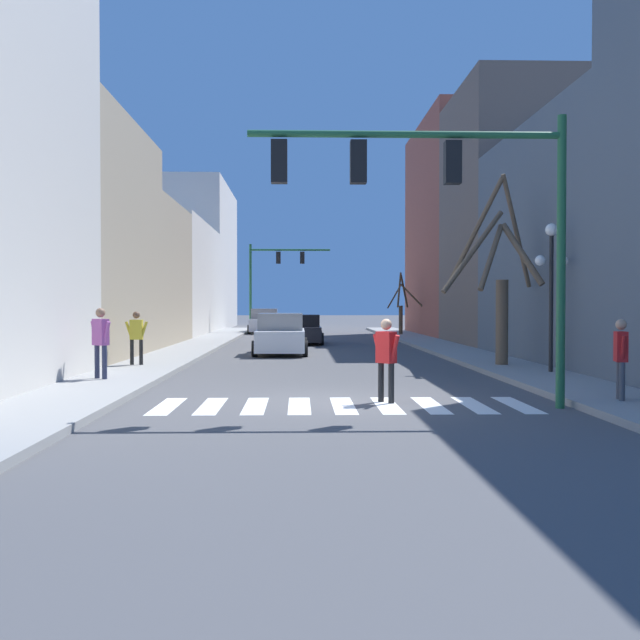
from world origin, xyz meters
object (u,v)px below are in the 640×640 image
object	(u,v)px
car_parked_left_far	(281,335)
street_tree_right_far	(402,307)
street_lamp_right_corner	(551,267)
street_tree_left_far	(499,283)
car_at_intersection	(265,322)
pedestrian_crossing_street	(386,353)
traffic_signal_near	(443,191)
pedestrian_on_right_sidewalk	(136,333)
pedestrian_waiting_at_curb	(621,352)
pedestrian_near_right_corner	(101,337)
car_driving_toward_lane	(304,330)
traffic_signal_far	(273,270)

from	to	relation	value
car_parked_left_far	street_tree_right_far	bearing A→B (deg)	156.08
street_lamp_right_corner	street_tree_right_far	xyz separation A→B (m)	(-0.64, 26.20, -1.25)
car_parked_left_far	street_tree_left_far	world-z (taller)	street_tree_left_far
car_at_intersection	pedestrian_crossing_street	size ratio (longest dim) A/B	2.62
traffic_signal_near	car_parked_left_far	bearing A→B (deg)	102.66
car_at_intersection	pedestrian_on_right_sidewalk	bearing A→B (deg)	174.62
pedestrian_waiting_at_curb	car_parked_left_far	bearing A→B (deg)	-143.86
car_parked_left_far	street_tree_right_far	xyz separation A→B (m)	(7.30, 16.46, 1.11)
car_at_intersection	pedestrian_near_right_corner	world-z (taller)	pedestrian_near_right_corner
pedestrian_on_right_sidewalk	pedestrian_crossing_street	bearing A→B (deg)	130.72
pedestrian_near_right_corner	street_tree_right_far	xyz separation A→B (m)	(11.68, 27.84, 0.67)
pedestrian_crossing_street	car_driving_toward_lane	bearing A→B (deg)	-34.58
traffic_signal_near	pedestrian_near_right_corner	size ratio (longest dim) A/B	3.45
car_at_intersection	pedestrian_waiting_at_curb	xyz separation A→B (m)	(8.92, -38.06, 0.30)
car_parked_left_far	pedestrian_waiting_at_curb	distance (m)	17.54
traffic_signal_near	pedestrian_waiting_at_curb	xyz separation A→B (m)	(3.63, 0.09, -3.20)
traffic_signal_near	pedestrian_crossing_street	world-z (taller)	traffic_signal_near
pedestrian_waiting_at_curb	pedestrian_crossing_street	world-z (taller)	pedestrian_waiting_at_curb
pedestrian_waiting_at_curb	pedestrian_near_right_corner	xyz separation A→B (m)	(-11.62, 4.59, 0.12)
street_tree_right_far	car_driving_toward_lane	bearing A→B (deg)	-126.65
street_lamp_right_corner	street_tree_left_far	distance (m)	2.70
pedestrian_on_right_sidewalk	car_parked_left_far	bearing A→B (deg)	-122.29
car_parked_left_far	pedestrian_near_right_corner	world-z (taller)	pedestrian_near_right_corner
street_lamp_right_corner	pedestrian_waiting_at_curb	distance (m)	6.59
pedestrian_waiting_at_curb	pedestrian_near_right_corner	size ratio (longest dim) A/B	0.89
traffic_signal_near	pedestrian_near_right_corner	bearing A→B (deg)	149.59
pedestrian_on_right_sidewalk	street_tree_left_far	distance (m)	11.64
street_lamp_right_corner	pedestrian_near_right_corner	size ratio (longest dim) A/B	2.31
traffic_signal_near	pedestrian_crossing_street	size ratio (longest dim) A/B	3.57
traffic_signal_near	street_tree_left_far	xyz separation A→B (m)	(3.51, 8.87, -1.56)
street_lamp_right_corner	pedestrian_on_right_sidewalk	bearing A→B (deg)	167.25
traffic_signal_near	street_lamp_right_corner	distance (m)	7.75
pedestrian_near_right_corner	pedestrian_on_right_sidewalk	xyz separation A→B (m)	(-0.04, 4.43, -0.08)
traffic_signal_far	street_tree_right_far	distance (m)	10.27
street_lamp_right_corner	car_driving_toward_lane	size ratio (longest dim) A/B	0.95
street_lamp_right_corner	pedestrian_on_right_sidewalk	distance (m)	12.82
street_lamp_right_corner	pedestrian_waiting_at_curb	world-z (taller)	street_lamp_right_corner
street_tree_right_far	pedestrian_on_right_sidewalk	bearing A→B (deg)	-116.58
pedestrian_waiting_at_curb	pedestrian_on_right_sidewalk	bearing A→B (deg)	-115.98
pedestrian_near_right_corner	pedestrian_on_right_sidewalk	bearing A→B (deg)	129.91
traffic_signal_far	car_at_intersection	xyz separation A→B (m)	(-0.60, 0.29, -3.68)
car_parked_left_far	pedestrian_waiting_at_curb	size ratio (longest dim) A/B	2.82
traffic_signal_near	car_parked_left_far	distance (m)	16.84
street_lamp_right_corner	pedestrian_near_right_corner	bearing A→B (deg)	-172.44
traffic_signal_far	street_tree_left_far	xyz separation A→B (m)	(8.20, -28.99, -1.74)
traffic_signal_far	car_parked_left_far	xyz separation A→B (m)	(1.09, -21.79, -3.70)
car_at_intersection	pedestrian_near_right_corner	bearing A→B (deg)	175.39
traffic_signal_near	street_tree_left_far	size ratio (longest dim) A/B	1.04
car_at_intersection	street_tree_left_far	world-z (taller)	street_tree_left_far
pedestrian_crossing_street	pedestrian_near_right_corner	bearing A→B (deg)	23.19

